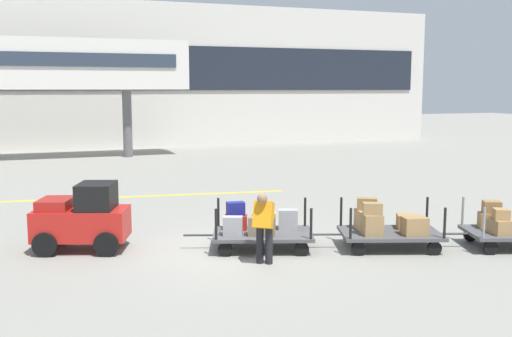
# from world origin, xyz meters

# --- Properties ---
(ground_plane) EXTENTS (120.00, 120.00, 0.00)m
(ground_plane) POSITION_xyz_m (0.00, 0.00, 0.00)
(ground_plane) COLOR gray
(apron_lead_line) EXTENTS (14.60, 2.02, 0.01)m
(apron_lead_line) POSITION_xyz_m (-3.19, 7.98, 0.00)
(apron_lead_line) COLOR yellow
(apron_lead_line) RESTS_ON ground_plane
(terminal_building) EXTENTS (45.19, 2.51, 9.08)m
(terminal_building) POSITION_xyz_m (0.00, 25.98, 4.55)
(terminal_building) COLOR beige
(terminal_building) RESTS_ON ground_plane
(jet_bridge) EXTENTS (16.39, 3.00, 6.26)m
(jet_bridge) POSITION_xyz_m (-5.31, 19.99, 4.91)
(jet_bridge) COLOR silver
(jet_bridge) RESTS_ON ground_plane
(baggage_tug) EXTENTS (2.34, 1.77, 1.58)m
(baggage_tug) POSITION_xyz_m (-3.26, 1.23, 0.75)
(baggage_tug) COLOR red
(baggage_tug) RESTS_ON ground_plane
(baggage_cart_lead) EXTENTS (3.08, 2.06, 1.10)m
(baggage_cart_lead) POSITION_xyz_m (0.62, -0.02, 0.50)
(baggage_cart_lead) COLOR #4C4C4F
(baggage_cart_lead) RESTS_ON ground_plane
(baggage_cart_middle) EXTENTS (3.08, 2.06, 1.15)m
(baggage_cart_middle) POSITION_xyz_m (3.47, -1.02, 0.54)
(baggage_cart_middle) COLOR #4C4C4F
(baggage_cart_middle) RESTS_ON ground_plane
(baggage_handler) EXTENTS (0.57, 0.57, 1.56)m
(baggage_handler) POSITION_xyz_m (0.28, -1.24, 0.87)
(baggage_handler) COLOR black
(baggage_handler) RESTS_ON ground_plane
(safety_cone_far) EXTENTS (0.36, 0.36, 0.55)m
(safety_cone_far) POSITION_xyz_m (-3.90, 4.14, 0.28)
(safety_cone_far) COLOR orange
(safety_cone_far) RESTS_ON ground_plane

